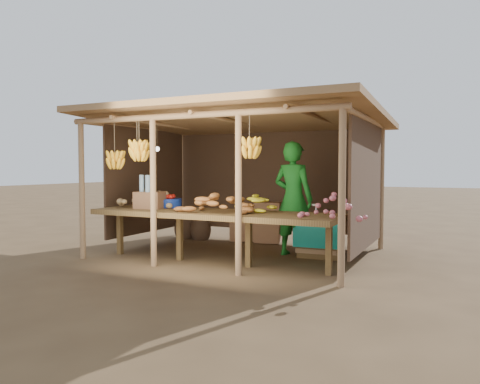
% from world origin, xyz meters
% --- Properties ---
extents(ground, '(60.00, 60.00, 0.00)m').
position_xyz_m(ground, '(0.00, 0.00, 0.00)').
color(ground, brown).
rests_on(ground, ground).
extents(stall_structure, '(4.70, 3.50, 2.43)m').
position_xyz_m(stall_structure, '(-0.06, -0.11, 1.91)').
color(stall_structure, '#A47A54').
rests_on(stall_structure, ground).
extents(counter, '(3.90, 1.05, 0.80)m').
position_xyz_m(counter, '(0.00, -0.95, 0.74)').
color(counter, brown).
rests_on(counter, ground).
extents(potato_heap, '(1.06, 0.78, 0.36)m').
position_xyz_m(potato_heap, '(-1.29, -0.86, 0.98)').
color(potato_heap, '#997B4F').
rests_on(potato_heap, counter).
extents(sweet_potato_heap, '(1.14, 0.78, 0.36)m').
position_xyz_m(sweet_potato_heap, '(0.11, -0.99, 0.98)').
color(sweet_potato_heap, '#9D5D28').
rests_on(sweet_potato_heap, counter).
extents(onion_heap, '(0.95, 0.72, 0.36)m').
position_xyz_m(onion_heap, '(1.90, -1.23, 0.98)').
color(onion_heap, '#C25E69').
rests_on(onion_heap, counter).
extents(banana_pile, '(0.72, 0.49, 0.35)m').
position_xyz_m(banana_pile, '(0.61, -0.77, 0.98)').
color(banana_pile, yellow).
rests_on(banana_pile, counter).
extents(tomato_basin, '(0.42, 0.42, 0.22)m').
position_xyz_m(tomato_basin, '(-1.01, -0.64, 0.89)').
color(tomato_basin, navy).
rests_on(tomato_basin, counter).
extents(bottle_box, '(0.49, 0.42, 0.55)m').
position_xyz_m(bottle_box, '(-1.17, -0.96, 1.01)').
color(bottle_box, brown).
rests_on(bottle_box, counter).
extents(vendor, '(0.75, 0.56, 1.89)m').
position_xyz_m(vendor, '(0.89, 0.19, 0.95)').
color(vendor, '#197421').
rests_on(vendor, ground).
extents(tarp_crate, '(0.78, 0.68, 0.88)m').
position_xyz_m(tarp_crate, '(1.33, 0.31, 0.36)').
color(tarp_crate, brown).
rests_on(tarp_crate, ground).
extents(carton_stack, '(1.11, 0.51, 0.78)m').
position_xyz_m(carton_stack, '(-0.16, 1.20, 0.34)').
color(carton_stack, brown).
rests_on(carton_stack, ground).
extents(burlap_sacks, '(0.81, 0.42, 0.57)m').
position_xyz_m(burlap_sacks, '(-1.56, 1.00, 0.25)').
color(burlap_sacks, '#4D3423').
rests_on(burlap_sacks, ground).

